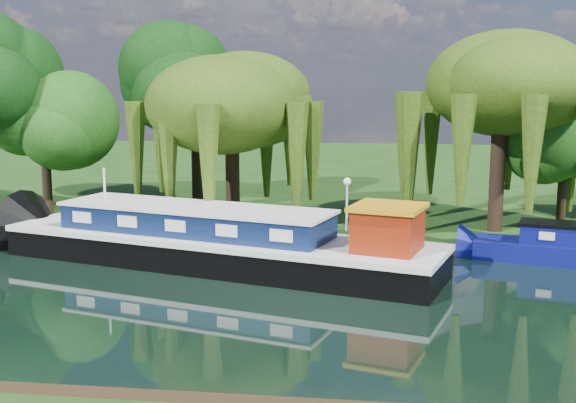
# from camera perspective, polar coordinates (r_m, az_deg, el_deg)

# --- Properties ---
(ground) EXTENTS (120.00, 120.00, 0.00)m
(ground) POSITION_cam_1_polar(r_m,az_deg,el_deg) (24.34, 2.29, -8.40)
(ground) COLOR black
(far_bank) EXTENTS (120.00, 52.00, 0.45)m
(far_bank) POSITION_cam_1_polar(r_m,az_deg,el_deg) (57.57, 5.23, 2.21)
(far_bank) COLOR #15360E
(far_bank) RESTS_ON ground
(dutch_barge) EXTENTS (19.01, 9.23, 3.92)m
(dutch_barge) POSITION_cam_1_polar(r_m,az_deg,el_deg) (29.63, -5.37, -3.23)
(dutch_barge) COLOR black
(dutch_barge) RESTS_ON ground
(willow_left) EXTENTS (6.65, 6.65, 7.97)m
(willow_left) POSITION_cam_1_polar(r_m,az_deg,el_deg) (35.66, -4.47, 7.47)
(willow_left) COLOR black
(willow_left) RESTS_ON far_bank
(willow_right) EXTENTS (7.02, 7.02, 8.55)m
(willow_right) POSITION_cam_1_polar(r_m,az_deg,el_deg) (35.08, 16.46, 7.82)
(willow_right) COLOR black
(willow_right) RESTS_ON far_bank
(tree_far_left) EXTENTS (4.53, 4.53, 7.31)m
(tree_far_left) POSITION_cam_1_polar(r_m,az_deg,el_deg) (40.45, -18.75, 6.13)
(tree_far_left) COLOR black
(tree_far_left) RESTS_ON far_bank
(tree_far_mid) EXTENTS (5.83, 5.83, 9.53)m
(tree_far_mid) POSITION_cam_1_polar(r_m,az_deg,el_deg) (42.39, -7.31, 8.78)
(tree_far_mid) COLOR black
(tree_far_mid) RESTS_ON far_bank
(tree_far_right) EXTENTS (3.90, 3.90, 6.38)m
(tree_far_right) POSITION_cam_1_polar(r_m,az_deg,el_deg) (37.30, 21.09, 4.83)
(tree_far_right) COLOR black
(tree_far_right) RESTS_ON far_bank
(lamppost) EXTENTS (0.36, 0.36, 2.56)m
(lamppost) POSITION_cam_1_polar(r_m,az_deg,el_deg) (33.99, 4.69, 0.90)
(lamppost) COLOR silver
(lamppost) RESTS_ON far_bank
(mooring_posts) EXTENTS (19.16, 0.16, 1.00)m
(mooring_posts) POSITION_cam_1_polar(r_m,az_deg,el_deg) (32.24, 2.71, -2.20)
(mooring_posts) COLOR silver
(mooring_posts) RESTS_ON far_bank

